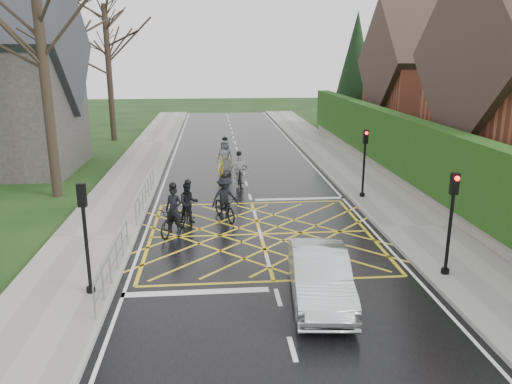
{
  "coord_description": "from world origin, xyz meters",
  "views": [
    {
      "loc": [
        -1.69,
        -17.28,
        6.42
      ],
      "look_at": [
        -0.06,
        1.19,
        1.3
      ],
      "focal_mm": 35.0,
      "sensor_mm": 36.0,
      "label": 1
    }
  ],
  "objects": [
    {
      "name": "ground",
      "position": [
        0.0,
        0.0,
        0.0
      ],
      "size": [
        120.0,
        120.0,
        0.0
      ],
      "primitive_type": "plane",
      "color": "black",
      "rests_on": "ground"
    },
    {
      "name": "road",
      "position": [
        0.0,
        0.0,
        0.01
      ],
      "size": [
        9.0,
        80.0,
        0.01
      ],
      "primitive_type": "cube",
      "color": "black",
      "rests_on": "ground"
    },
    {
      "name": "sidewalk_right",
      "position": [
        6.0,
        0.0,
        0.07
      ],
      "size": [
        3.0,
        80.0,
        0.15
      ],
      "primitive_type": "cube",
      "color": "gray",
      "rests_on": "ground"
    },
    {
      "name": "sidewalk_left",
      "position": [
        -6.0,
        0.0,
        0.07
      ],
      "size": [
        3.0,
        80.0,
        0.15
      ],
      "primitive_type": "cube",
      "color": "gray",
      "rests_on": "ground"
    },
    {
      "name": "stone_wall",
      "position": [
        7.75,
        6.0,
        0.35
      ],
      "size": [
        0.5,
        38.0,
        0.7
      ],
      "primitive_type": "cube",
      "color": "slate",
      "rests_on": "ground"
    },
    {
      "name": "hedge",
      "position": [
        7.75,
        6.0,
        2.1
      ],
      "size": [
        0.9,
        38.0,
        2.8
      ],
      "primitive_type": "cube",
      "color": "#0F380F",
      "rests_on": "stone_wall"
    },
    {
      "name": "house_far",
      "position": [
        14.75,
        18.0,
        4.36
      ],
      "size": [
        9.8,
        8.8,
        10.3
      ],
      "color": "brown",
      "rests_on": "ground"
    },
    {
      "name": "conifer",
      "position": [
        10.75,
        26.0,
        4.99
      ],
      "size": [
        4.6,
        4.6,
        10.0
      ],
      "color": "black",
      "rests_on": "ground"
    },
    {
      "name": "tree_near",
      "position": [
        -9.0,
        6.0,
        7.91
      ],
      "size": [
        9.24,
        9.24,
        11.44
      ],
      "color": "black",
      "rests_on": "ground"
    },
    {
      "name": "tree_mid",
      "position": [
        -10.0,
        14.0,
        8.63
      ],
      "size": [
        10.08,
        10.08,
        12.48
      ],
      "color": "black",
      "rests_on": "ground"
    },
    {
      "name": "tree_far",
      "position": [
        -9.3,
        22.0,
        7.19
      ],
      "size": [
        8.4,
        8.4,
        10.4
      ],
      "color": "black",
      "rests_on": "ground"
    },
    {
      "name": "railing_south",
      "position": [
        -4.65,
        -3.5,
        0.78
      ],
      "size": [
        0.05,
        5.04,
        1.03
      ],
      "color": "slate",
      "rests_on": "ground"
    },
    {
      "name": "railing_north",
      "position": [
        -4.65,
        4.0,
        0.79
      ],
      "size": [
        0.05,
        6.04,
        1.03
      ],
      "color": "slate",
      "rests_on": "ground"
    },
    {
      "name": "traffic_light_ne",
      "position": [
        5.1,
        4.2,
        1.66
      ],
      "size": [
        0.24,
        0.31,
        3.21
      ],
      "rotation": [
        0.0,
        0.0,
        3.14
      ],
      "color": "black",
      "rests_on": "ground"
    },
    {
      "name": "traffic_light_se",
      "position": [
        5.1,
        -4.2,
        1.66
      ],
      "size": [
        0.24,
        0.31,
        3.21
      ],
      "rotation": [
        0.0,
        0.0,
        3.14
      ],
      "color": "black",
      "rests_on": "ground"
    },
    {
      "name": "traffic_light_sw",
      "position": [
        -5.1,
        -4.5,
        1.66
      ],
      "size": [
        0.24,
        0.31,
        3.21
      ],
      "color": "black",
      "rests_on": "ground"
    },
    {
      "name": "cyclist_rear",
      "position": [
        -3.17,
        0.43,
        0.63
      ],
      "size": [
        1.4,
        2.1,
        1.93
      ],
      "rotation": [
        0.0,
        0.0,
        -0.39
      ],
      "color": "black",
      "rests_on": "ground"
    },
    {
      "name": "cyclist_back",
      "position": [
        -2.68,
        1.52,
        0.67
      ],
      "size": [
        0.89,
        1.83,
        1.77
      ],
      "rotation": [
        0.0,
        0.0,
        0.18
      ],
      "color": "black",
      "rests_on": "ground"
    },
    {
      "name": "cyclist_mid",
      "position": [
        -1.25,
        1.93,
        0.7
      ],
      "size": [
        1.34,
        2.07,
        1.9
      ],
      "rotation": [
        0.0,
        0.0,
        0.37
      ],
      "color": "black",
      "rests_on": "ground"
    },
    {
      "name": "cyclist_front",
      "position": [
        -0.4,
        6.75,
        0.68
      ],
      "size": [
        1.01,
        1.86,
        1.85
      ],
      "rotation": [
        0.0,
        0.0,
        0.03
      ],
      "color": "black",
      "rests_on": "ground"
    },
    {
      "name": "cyclist_lead",
      "position": [
        -1.01,
        9.92,
        0.72
      ],
      "size": [
        1.44,
        2.26,
        2.07
      ],
      "rotation": [
        0.0,
        0.0,
        -0.36
      ],
      "color": "yellow",
      "rests_on": "ground"
    },
    {
      "name": "car",
      "position": [
        1.09,
        -5.2,
        0.7
      ],
      "size": [
        1.86,
        4.35,
        1.39
      ],
      "primitive_type": "imported",
      "rotation": [
        0.0,
        0.0,
        -0.09
      ],
      "color": "#ADAFB4",
      "rests_on": "ground"
    }
  ]
}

